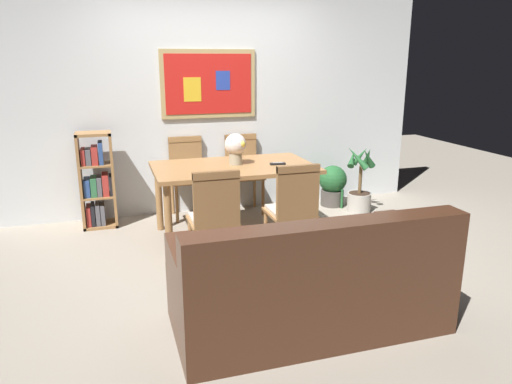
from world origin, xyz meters
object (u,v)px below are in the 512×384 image
(dining_chair_near_left, at_px, (214,213))
(dining_chair_far_right, at_px, (243,167))
(potted_ivy, at_px, (333,185))
(tv_remote, at_px, (278,164))
(dining_chair_near_right, at_px, (293,205))
(dining_table, at_px, (234,174))
(dining_chair_far_left, at_px, (187,170))
(leather_couch, at_px, (310,286))
(bookshelf, at_px, (97,183))
(potted_palm, at_px, (360,189))
(flower_vase, at_px, (236,147))

(dining_chair_near_left, relative_size, dining_chair_far_right, 1.00)
(potted_ivy, distance_m, tv_remote, 1.35)
(tv_remote, bearing_deg, dining_chair_near_right, -98.54)
(dining_table, distance_m, dining_chair_near_right, 0.88)
(dining_chair_far_right, height_order, potted_ivy, dining_chair_far_right)
(dining_chair_far_left, bearing_deg, dining_chair_near_left, -91.57)
(dining_chair_far_left, bearing_deg, leather_couch, -82.22)
(dining_chair_far_right, height_order, bookshelf, bookshelf)
(potted_ivy, xyz_separation_m, tv_remote, (-1.01, -0.77, 0.49))
(leather_couch, bearing_deg, potted_palm, 54.28)
(tv_remote, bearing_deg, flower_vase, 159.67)
(dining_chair_near_left, height_order, leather_couch, dining_chair_near_left)
(flower_vase, bearing_deg, tv_remote, -20.33)
(dining_table, xyz_separation_m, potted_palm, (1.62, 0.32, -0.36))
(bookshelf, bearing_deg, potted_palm, -7.43)
(bookshelf, relative_size, potted_palm, 1.26)
(leather_couch, bearing_deg, dining_chair_near_left, 111.51)
(dining_chair_near_left, xyz_separation_m, tv_remote, (0.82, 0.73, 0.21))
(potted_ivy, bearing_deg, tv_remote, -142.67)
(dining_chair_near_left, bearing_deg, potted_palm, 29.94)
(flower_vase, bearing_deg, potted_ivy, 23.85)
(dining_table, height_order, potted_ivy, dining_table)
(dining_chair_near_right, height_order, dining_chair_far_left, same)
(dining_chair_near_left, xyz_separation_m, bookshelf, (-0.95, 1.54, -0.05))
(dining_chair_far_right, relative_size, potted_palm, 1.11)
(dining_chair_near_left, distance_m, potted_ivy, 2.37)
(dining_chair_far_left, height_order, bookshelf, bookshelf)
(dining_chair_near_right, bearing_deg, potted_palm, 41.16)
(dining_chair_far_right, xyz_separation_m, potted_ivy, (1.12, -0.14, -0.27))
(dining_chair_near_right, bearing_deg, dining_table, 111.81)
(leather_couch, bearing_deg, dining_chair_far_left, 97.78)
(potted_ivy, bearing_deg, potted_palm, -62.44)
(dining_chair_near_right, distance_m, flower_vase, 0.98)
(leather_couch, height_order, potted_ivy, leather_couch)
(dining_table, bearing_deg, potted_palm, 11.14)
(dining_chair_far_right, distance_m, potted_palm, 1.41)
(dining_chair_near_left, relative_size, potted_palm, 1.11)
(dining_table, xyz_separation_m, dining_chair_near_right, (0.32, -0.81, -0.11))
(dining_table, height_order, dining_chair_far_right, dining_chair_far_right)
(dining_chair_near_right, distance_m, tv_remote, 0.75)
(dining_chair_far_left, relative_size, potted_ivy, 1.63)
(dining_table, distance_m, dining_chair_near_left, 0.93)
(dining_chair_far_left, bearing_deg, dining_table, -67.44)
(bookshelf, bearing_deg, dining_chair_far_right, 3.37)
(dining_chair_far_left, distance_m, flower_vase, 0.94)
(dining_table, distance_m, tv_remote, 0.45)
(dining_chair_near_right, height_order, leather_couch, dining_chair_near_right)
(dining_table, height_order, leather_couch, leather_couch)
(potted_palm, height_order, tv_remote, potted_palm)
(leather_couch, height_order, flower_vase, flower_vase)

